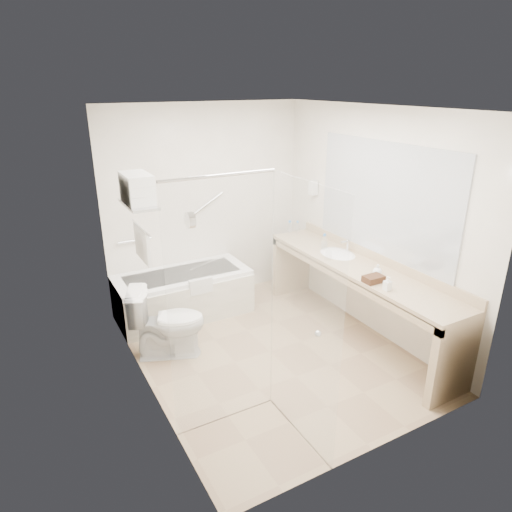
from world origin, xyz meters
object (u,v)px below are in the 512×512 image
bathtub (183,294)px  water_bottle_left (290,228)px  amenity_basket (373,279)px  vanity_counter (357,283)px  toilet (168,322)px

bathtub → water_bottle_left: 1.59m
bathtub → amenity_basket: amenity_basket is taller
amenity_basket → vanity_counter: bearing=68.1°
amenity_basket → water_bottle_left: size_ratio=1.04×
toilet → amenity_basket: 2.15m
toilet → amenity_basket: amenity_basket is taller
water_bottle_left → toilet: bearing=-161.8°
bathtub → toilet: bearing=-120.6°
bathtub → amenity_basket: 2.33m
bathtub → vanity_counter: size_ratio=0.59×
water_bottle_left → bathtub: bearing=174.5°
amenity_basket → toilet: bearing=150.3°
bathtub → amenity_basket: size_ratio=7.94×
bathtub → water_bottle_left: bearing=-5.5°
bathtub → vanity_counter: vanity_counter is taller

